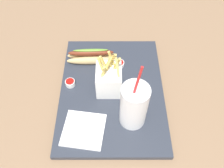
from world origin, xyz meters
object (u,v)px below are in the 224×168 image
at_px(soda_cup, 134,106).
at_px(hot_dog_1, 91,57).
at_px(ketchup_cup_3, 119,64).
at_px(napkin_stack, 84,130).
at_px(fries_basket, 109,79).
at_px(ketchup_cup_1, 70,83).
at_px(ketchup_cup_2, 135,89).

xyz_separation_m(soda_cup, hot_dog_1, (-0.25, -0.14, -0.06)).
distance_m(ketchup_cup_3, napkin_stack, 0.29).
height_order(soda_cup, napkin_stack, soda_cup).
bearing_deg(napkin_stack, fries_basket, 154.46).
relative_size(soda_cup, ketchup_cup_3, 6.78).
xyz_separation_m(fries_basket, ketchup_cup_1, (-0.01, -0.14, -0.04)).
bearing_deg(ketchup_cup_1, ketchup_cup_2, 82.95).
distance_m(fries_basket, ketchup_cup_2, 0.10).
xyz_separation_m(fries_basket, ketchup_cup_2, (0.01, 0.09, -0.04)).
bearing_deg(ketchup_cup_3, hot_dog_1, -102.55).
height_order(ketchup_cup_2, napkin_stack, ketchup_cup_2).
xyz_separation_m(ketchup_cup_1, ketchup_cup_3, (-0.09, 0.17, -0.00)).
xyz_separation_m(hot_dog_1, ketchup_cup_3, (0.02, 0.10, -0.01)).
height_order(hot_dog_1, napkin_stack, hot_dog_1).
bearing_deg(napkin_stack, ketchup_cup_3, 156.75).
height_order(ketchup_cup_2, ketchup_cup_3, ketchup_cup_2).
bearing_deg(ketchup_cup_2, hot_dog_1, -132.32).
xyz_separation_m(hot_dog_1, ketchup_cup_2, (0.14, 0.16, -0.01)).
relative_size(ketchup_cup_1, napkin_stack, 0.27).
relative_size(ketchup_cup_3, napkin_stack, 0.30).
xyz_separation_m(hot_dog_1, napkin_stack, (0.29, -0.01, -0.02)).
distance_m(hot_dog_1, ketchup_cup_3, 0.11).
bearing_deg(soda_cup, napkin_stack, -75.50).
bearing_deg(napkin_stack, soda_cup, 104.50).
bearing_deg(ketchup_cup_3, ketchup_cup_1, -62.38).
height_order(ketchup_cup_1, napkin_stack, ketchup_cup_1).
distance_m(soda_cup, ketchup_cup_3, 0.24).
xyz_separation_m(ketchup_cup_1, ketchup_cup_2, (0.03, 0.22, 0.00)).
relative_size(soda_cup, ketchup_cup_2, 7.61).
distance_m(fries_basket, ketchup_cup_1, 0.14).
bearing_deg(soda_cup, hot_dog_1, -150.52).
bearing_deg(ketchup_cup_1, hot_dog_1, 148.82).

